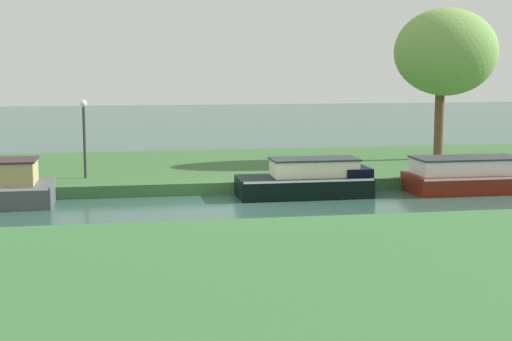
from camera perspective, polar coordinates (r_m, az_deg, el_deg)
name	(u,v)px	position (r m, az deg, el deg)	size (l,w,h in m)	color
ground_plane	(230,206)	(23.52, -1.94, -2.63)	(120.00, 120.00, 0.00)	#2E5148
riverbank_far	(205,169)	(30.35, -3.83, 0.12)	(72.00, 10.00, 0.40)	#376332
riverbank_near	(297,280)	(14.84, 3.05, -8.11)	(72.00, 10.00, 0.40)	#386E38
black_narrowboat	(309,180)	(25.12, 3.93, -0.71)	(4.34, 1.72, 1.26)	black
maroon_cruiser	(473,176)	(27.09, 15.82, -0.41)	(4.64, 2.05, 1.19)	maroon
willow_tree_left	(446,53)	(32.15, 13.98, 8.51)	(4.30, 3.23, 6.16)	brown
lamp_post	(84,129)	(26.94, -12.67, 3.05)	(0.24, 0.24, 2.69)	#333338
mooring_post_near	(28,173)	(26.04, -16.60, -0.18)	(0.15, 0.15, 0.77)	#4C302F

